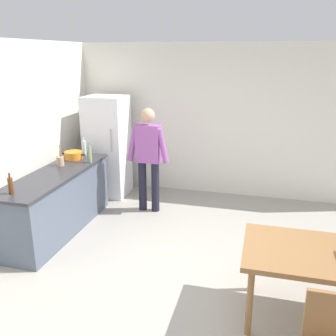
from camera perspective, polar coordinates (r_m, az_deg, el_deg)
name	(u,v)px	position (r m, az deg, el deg)	size (l,w,h in m)	color
ground_plane	(180,281)	(4.45, 1.81, -17.05)	(14.00, 14.00, 0.00)	#9E998E
wall_back	(218,121)	(6.73, 7.73, 7.23)	(6.40, 0.12, 2.70)	silver
kitchen_counter	(58,202)	(5.60, -16.64, -5.03)	(0.64, 2.20, 0.90)	#4C5666
refrigerator	(108,146)	(6.76, -9.31, 3.30)	(0.70, 0.67, 1.80)	white
person	(148,153)	(5.91, -3.05, 2.26)	(0.70, 0.22, 1.70)	#1E1E2D
dining_table	(320,260)	(3.81, 22.36, -12.95)	(1.40, 0.90, 0.75)	olive
cooking_pot	(74,155)	(6.06, -14.36, 1.93)	(0.40, 0.28, 0.12)	orange
utensil_jar	(60,161)	(5.73, -16.29, 1.10)	(0.11, 0.11, 0.32)	tan
bottle_water_clear	(84,148)	(6.21, -12.82, 3.05)	(0.07, 0.07, 0.30)	silver
bottle_beer_brown	(11,185)	(4.77, -23.13, -2.49)	(0.06, 0.06, 0.26)	#5B3314
bottle_vinegar_tall	(90,154)	(5.77, -11.99, 2.12)	(0.06, 0.06, 0.32)	gray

